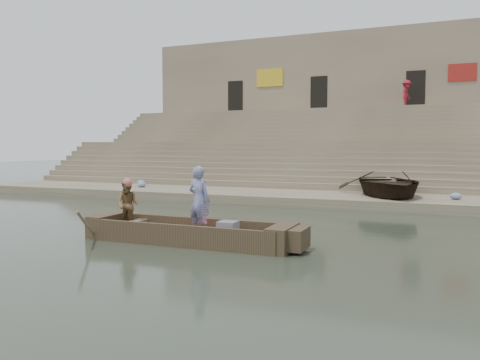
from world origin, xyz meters
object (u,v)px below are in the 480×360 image
Objects in this scene: television at (227,229)px; main_rowboat at (188,238)px; standing_man at (199,201)px; rowing_man at (128,205)px; beached_rowboat at (387,183)px; pedestrian at (406,94)px.

main_rowboat is at bearing 180.00° from television.
standing_man is 3.85× the size of television.
rowing_man is (-1.94, 0.11, 0.77)m from main_rowboat.
rowing_man reaches higher than television.
beached_rowboat is (5.93, 10.12, 0.04)m from rowing_man.
standing_man is at bearing 178.92° from television.
pedestrian reaches higher than rowing_man.
standing_man is (0.32, 0.01, 0.99)m from main_rowboat.
main_rowboat is 1.16m from television.
beached_rowboat is 15.19m from pedestrian.
pedestrian reaches higher than main_rowboat.
main_rowboat is 10.87× the size of television.
main_rowboat is 2.10m from rowing_man.
beached_rowboat is at bearing 68.73° from main_rowboat.
pedestrian is (3.80, 24.49, 6.04)m from main_rowboat.
pedestrian is at bearing 71.99° from beached_rowboat.
pedestrian reaches higher than television.
main_rowboat is 25.51m from pedestrian.
television is at bearing -169.93° from standing_man.
standing_man is 25.23m from pedestrian.
main_rowboat is 0.98× the size of beached_rowboat.
rowing_man is 0.26× the size of beached_rowboat.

